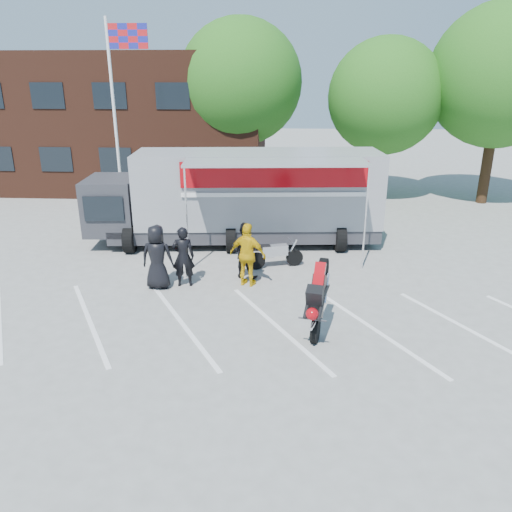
# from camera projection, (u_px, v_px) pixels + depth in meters

# --- Properties ---
(ground) EXTENTS (100.00, 100.00, 0.00)m
(ground) POSITION_uv_depth(u_px,v_px,m) (267.00, 346.00, 11.57)
(ground) COLOR #969692
(ground) RESTS_ON ground
(parking_bay_lines) EXTENTS (18.09, 13.33, 0.01)m
(parking_bay_lines) POSITION_uv_depth(u_px,v_px,m) (269.00, 326.00, 12.50)
(parking_bay_lines) COLOR white
(parking_bay_lines) RESTS_ON ground
(office_building) EXTENTS (18.00, 8.00, 7.00)m
(office_building) POSITION_uv_depth(u_px,v_px,m) (101.00, 121.00, 27.81)
(office_building) COLOR #4A2417
(office_building) RESTS_ON ground
(flagpole) EXTENTS (1.61, 0.12, 8.00)m
(flagpole) POSITION_uv_depth(u_px,v_px,m) (119.00, 99.00, 19.57)
(flagpole) COLOR white
(flagpole) RESTS_ON ground
(tree_left) EXTENTS (6.12, 6.12, 8.64)m
(tree_left) POSITION_uv_depth(u_px,v_px,m) (240.00, 83.00, 24.78)
(tree_left) COLOR #382314
(tree_left) RESTS_ON ground
(tree_mid) EXTENTS (5.44, 5.44, 7.68)m
(tree_mid) POSITION_uv_depth(u_px,v_px,m) (385.00, 97.00, 23.66)
(tree_mid) COLOR #382314
(tree_mid) RESTS_ON ground
(tree_right) EXTENTS (6.46, 6.46, 9.12)m
(tree_right) POSITION_uv_depth(u_px,v_px,m) (501.00, 76.00, 22.60)
(tree_right) COLOR #382314
(tree_right) RESTS_ON ground
(transporter_truck) EXTENTS (10.99, 5.94, 3.38)m
(transporter_truck) POSITION_uv_depth(u_px,v_px,m) (245.00, 243.00, 18.73)
(transporter_truck) COLOR gray
(transporter_truck) RESTS_ON ground
(parked_motorcycle) EXTENTS (1.98, 1.17, 0.99)m
(parked_motorcycle) POSITION_uv_depth(u_px,v_px,m) (276.00, 267.00, 16.33)
(parked_motorcycle) COLOR #ACACB0
(parked_motorcycle) RESTS_ON ground
(stunt_bike_rider) EXTENTS (1.19, 1.88, 2.04)m
(stunt_bike_rider) POSITION_uv_depth(u_px,v_px,m) (320.00, 329.00, 12.38)
(stunt_bike_rider) COLOR black
(stunt_bike_rider) RESTS_ON ground
(spectator_leather_a) EXTENTS (0.95, 0.64, 1.91)m
(spectator_leather_a) POSITION_uv_depth(u_px,v_px,m) (157.00, 257.00, 14.46)
(spectator_leather_a) COLOR black
(spectator_leather_a) RESTS_ON ground
(spectator_leather_b) EXTENTS (0.72, 0.53, 1.82)m
(spectator_leather_b) POSITION_uv_depth(u_px,v_px,m) (183.00, 257.00, 14.63)
(spectator_leather_b) COLOR black
(spectator_leather_b) RESTS_ON ground
(spectator_leather_c) EXTENTS (1.04, 0.93, 1.76)m
(spectator_leather_c) POSITION_uv_depth(u_px,v_px,m) (245.00, 250.00, 15.27)
(spectator_leather_c) COLOR black
(spectator_leather_c) RESTS_ON ground
(spectator_hivis) EXTENTS (1.21, 0.79, 1.91)m
(spectator_hivis) POSITION_uv_depth(u_px,v_px,m) (248.00, 255.00, 14.63)
(spectator_hivis) COLOR #E0AF0B
(spectator_hivis) RESTS_ON ground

